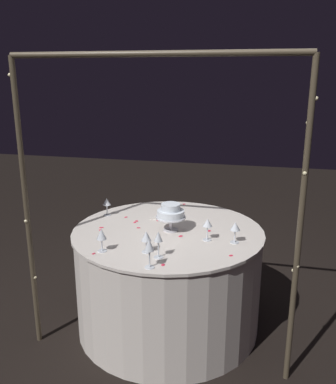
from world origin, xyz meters
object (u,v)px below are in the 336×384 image
at_px(wine_glass_6, 107,202).
at_px(cake_knife, 166,217).
at_px(decorative_arch, 153,174).
at_px(wine_glass_1, 101,235).
at_px(wine_glass_4, 235,227).
at_px(tiered_cake, 171,213).
at_px(wine_glass_0, 146,237).
at_px(main_table, 168,278).
at_px(wine_glass_3, 158,238).
at_px(wine_glass_5, 208,224).
at_px(wine_glass_2, 149,247).

xyz_separation_m(wine_glass_6, cake_knife, (-0.48, -0.06, -0.10)).
bearing_deg(decorative_arch, cake_knife, -83.25).
xyz_separation_m(wine_glass_1, wine_glass_4, (-0.83, -0.34, -0.00)).
bearing_deg(tiered_cake, wine_glass_4, 165.52).
bearing_deg(wine_glass_0, main_table, -96.56).
distance_m(wine_glass_1, wine_glass_6, 0.71).
height_order(wine_glass_3, wine_glass_4, wine_glass_3).
distance_m(wine_glass_4, cake_knife, 0.70).
bearing_deg(wine_glass_5, tiered_cake, -22.78).
distance_m(wine_glass_0, wine_glass_2, 0.22).
distance_m(main_table, wine_glass_0, 0.65).
bearing_deg(wine_glass_5, wine_glass_4, 179.26).
height_order(tiered_cake, wine_glass_5, tiered_cake).
distance_m(wine_glass_0, wine_glass_5, 0.46).
distance_m(decorative_arch, wine_glass_6, 0.93).
relative_size(wine_glass_3, wine_glass_5, 1.13).
bearing_deg(wine_glass_6, wine_glass_5, 158.89).
xyz_separation_m(wine_glass_2, wine_glass_3, (-0.02, -0.15, -0.00)).
bearing_deg(tiered_cake, wine_glass_2, 90.82).
xyz_separation_m(tiered_cake, wine_glass_1, (0.35, 0.46, -0.02)).
bearing_deg(wine_glass_1, cake_knife, -109.09).
bearing_deg(cake_knife, main_table, 106.83).
bearing_deg(wine_glass_4, wine_glass_6, -17.71).
height_order(tiered_cake, wine_glass_3, tiered_cake).
bearing_deg(cake_knife, tiered_cake, 110.65).
distance_m(wine_glass_0, wine_glass_6, 0.80).
relative_size(wine_glass_6, cake_knife, 0.57).
distance_m(wine_glass_2, cake_knife, 0.90).
distance_m(tiered_cake, cake_knife, 0.32).
relative_size(main_table, wine_glass_6, 9.68).
xyz_separation_m(decorative_arch, wine_glass_1, (0.33, 0.05, -0.41)).
relative_size(wine_glass_1, wine_glass_5, 1.01).
bearing_deg(wine_glass_2, wine_glass_4, -133.35).
height_order(decorative_arch, wine_glass_1, decorative_arch).
bearing_deg(wine_glass_5, wine_glass_1, 27.89).
height_order(wine_glass_5, wine_glass_6, wine_glass_5).
distance_m(wine_glass_2, wine_glass_6, 1.01).
bearing_deg(wine_glass_0, wine_glass_1, 10.23).
xyz_separation_m(main_table, wine_glass_6, (0.56, -0.21, 0.50)).
height_order(wine_glass_6, cake_knife, wine_glass_6).
height_order(wine_glass_5, cake_knife, wine_glass_5).
relative_size(wine_glass_3, wine_glass_4, 1.19).
bearing_deg(main_table, tiered_cake, 162.31).
distance_m(tiered_cake, wine_glass_4, 0.49).
bearing_deg(wine_glass_5, wine_glass_6, -21.11).
xyz_separation_m(wine_glass_0, cake_knife, (0.03, -0.68, -0.10)).
bearing_deg(wine_glass_2, cake_knife, -82.87).
distance_m(tiered_cake, wine_glass_1, 0.58).
xyz_separation_m(wine_glass_3, wine_glass_5, (-0.26, -0.35, -0.01)).
bearing_deg(main_table, wine_glass_6, -20.37).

